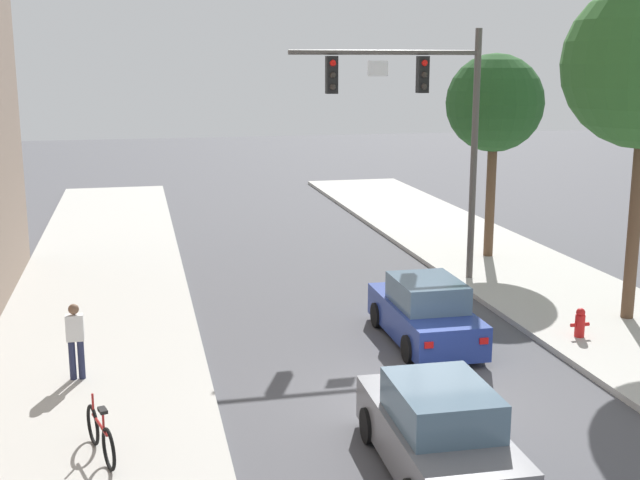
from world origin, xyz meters
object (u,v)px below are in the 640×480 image
(car_following_grey, at_px, (438,433))
(pedestrian_sidewalk_left_walker, at_px, (75,338))
(traffic_signal_mast, at_px, (425,110))
(street_tree_second, at_px, (495,104))
(car_lead_blue, at_px, (425,313))
(fire_hydrant, at_px, (580,323))
(bicycle_leaning, at_px, (101,435))

(car_following_grey, height_order, pedestrian_sidewalk_left_walker, pedestrian_sidewalk_left_walker)
(traffic_signal_mast, height_order, street_tree_second, traffic_signal_mast)
(car_following_grey, relative_size, pedestrian_sidewalk_left_walker, 2.60)
(street_tree_second, bearing_deg, traffic_signal_mast, -142.35)
(car_lead_blue, relative_size, fire_hydrant, 5.91)
(pedestrian_sidewalk_left_walker, relative_size, bicycle_leaning, 0.96)
(traffic_signal_mast, distance_m, fire_hydrant, 7.83)
(pedestrian_sidewalk_left_walker, relative_size, fire_hydrant, 2.28)
(bicycle_leaning, bearing_deg, pedestrian_sidewalk_left_walker, 99.30)
(fire_hydrant, bearing_deg, street_tree_second, 80.76)
(traffic_signal_mast, relative_size, car_lead_blue, 1.76)
(car_lead_blue, distance_m, street_tree_second, 10.19)
(fire_hydrant, bearing_deg, pedestrian_sidewalk_left_walker, -179.28)
(bicycle_leaning, bearing_deg, fire_hydrant, 19.16)
(traffic_signal_mast, height_order, car_lead_blue, traffic_signal_mast)
(traffic_signal_mast, distance_m, car_following_grey, 12.71)
(pedestrian_sidewalk_left_walker, distance_m, fire_hydrant, 11.75)
(car_lead_blue, bearing_deg, bicycle_leaning, -147.57)
(car_lead_blue, relative_size, bicycle_leaning, 2.48)
(fire_hydrant, bearing_deg, traffic_signal_mast, 108.67)
(car_lead_blue, xyz_separation_m, bicycle_leaning, (-7.47, -4.75, -0.18))
(car_following_grey, xyz_separation_m, street_tree_second, (7.06, 13.85, 4.59))
(car_lead_blue, height_order, bicycle_leaning, car_lead_blue)
(fire_hydrant, xyz_separation_m, street_tree_second, (1.38, 8.46, 4.81))
(car_lead_blue, bearing_deg, car_following_grey, -107.95)
(car_lead_blue, distance_m, fire_hydrant, 3.76)
(car_following_grey, xyz_separation_m, pedestrian_sidewalk_left_walker, (-6.05, 5.24, 0.34))
(car_following_grey, xyz_separation_m, fire_hydrant, (5.69, 5.39, -0.22))
(pedestrian_sidewalk_left_walker, bearing_deg, traffic_signal_mast, 31.67)
(traffic_signal_mast, distance_m, street_tree_second, 4.24)
(traffic_signal_mast, xyz_separation_m, pedestrian_sidewalk_left_walker, (-9.75, -6.02, -4.24))
(bicycle_leaning, bearing_deg, traffic_signal_mast, 46.79)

